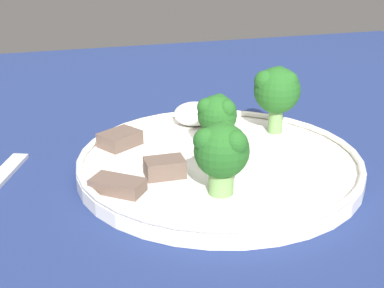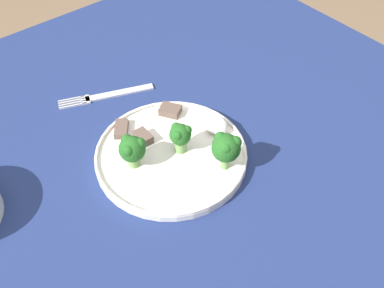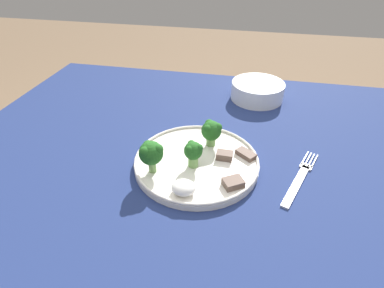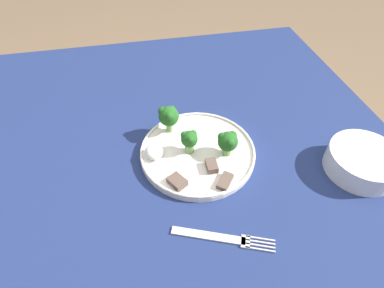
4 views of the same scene
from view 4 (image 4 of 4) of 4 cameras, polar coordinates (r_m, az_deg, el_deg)
name	(u,v)px [view 4 (image 4 of 4)]	position (r m, az deg, el deg)	size (l,w,h in m)	color
ground_plane	(184,278)	(1.35, -1.54, -24.15)	(8.00, 8.00, 0.00)	#7F664C
table	(179,180)	(0.76, -2.50, -6.84)	(1.09, 1.05, 0.76)	navy
dinner_plate	(198,152)	(0.67, 1.08, -1.47)	(0.26, 0.26, 0.02)	white
fork	(222,238)	(0.56, 5.70, -17.38)	(0.09, 0.18, 0.00)	silver
cream_bowl	(362,162)	(0.72, 29.68, -2.97)	(0.15, 0.15, 0.05)	white
broccoli_floret_near_rim_left	(228,142)	(0.64, 6.84, 0.47)	(0.04, 0.04, 0.06)	#709E56
broccoli_floret_center_left	(189,140)	(0.64, -0.51, 0.84)	(0.04, 0.04, 0.06)	#709E56
broccoli_floret_back_left	(169,116)	(0.68, -4.46, 5.36)	(0.05, 0.05, 0.07)	#709E56
meat_slice_front_slice	(177,182)	(0.60, -2.82, -7.17)	(0.05, 0.04, 0.01)	brown
meat_slice_middle_slice	(225,181)	(0.61, 6.32, -7.07)	(0.05, 0.04, 0.01)	brown
meat_slice_rear_slice	(212,166)	(0.63, 3.77, -4.17)	(0.03, 0.02, 0.02)	brown
sauce_dollop	(154,152)	(0.65, -7.25, -1.49)	(0.04, 0.04, 0.02)	white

